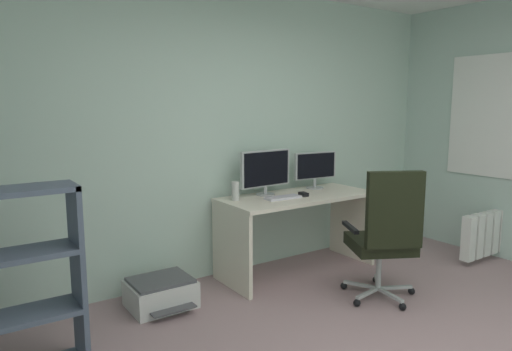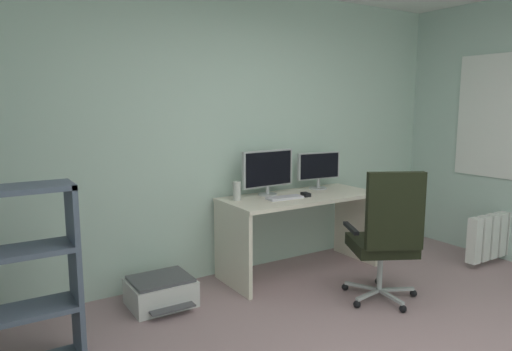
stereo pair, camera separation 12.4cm
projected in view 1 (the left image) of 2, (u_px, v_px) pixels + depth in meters
wall_back at (223, 134)px, 4.33m from camera, size 5.21×0.10×2.68m
window_pane at (506, 116)px, 4.70m from camera, size 0.01×1.14×1.20m
window_frame at (506, 116)px, 4.70m from camera, size 0.02×1.22×1.28m
desk at (298, 215)px, 4.42m from camera, size 1.52×0.64×0.76m
monitor_main at (266, 170)px, 4.35m from camera, size 0.57×0.18×0.43m
monitor_secondary at (315, 167)px, 4.70m from camera, size 0.49×0.18×0.37m
keyboard at (283, 197)px, 4.22m from camera, size 0.35×0.15×0.02m
computer_mouse at (303, 194)px, 4.33m from camera, size 0.07×0.11×0.03m
desktop_speaker at (235, 191)px, 4.13m from camera, size 0.07×0.07×0.17m
office_chair at (386, 233)px, 3.72m from camera, size 0.66×0.69×1.11m
printer at (161, 293)px, 3.70m from camera, size 0.50×0.50×0.23m
radiator at (492, 232)px, 4.83m from camera, size 0.98×0.10×0.45m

